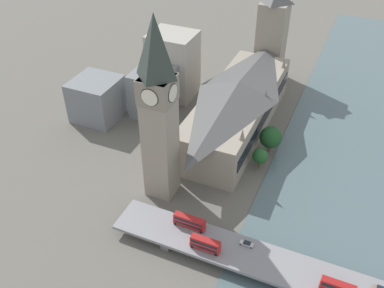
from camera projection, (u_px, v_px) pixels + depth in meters
ground_plane at (265, 145)px, 191.89m from camera, size 600.00×600.00×0.00m
river_water at (334, 162)px, 182.10m from camera, size 48.90×360.00×0.30m
parliament_hall at (238, 106)px, 195.50m from camera, size 27.26×86.02×24.85m
clock_tower at (159, 110)px, 146.18m from camera, size 11.64×11.64×71.54m
victoria_tower at (272, 36)px, 227.56m from camera, size 14.25×14.25×53.47m
road_bridge at (304, 276)px, 132.79m from camera, size 129.79×14.42×4.50m
double_decker_bus_lead at (338, 288)px, 125.11m from camera, size 10.29×2.54×4.95m
double_decker_bus_mid at (205, 244)px, 138.27m from camera, size 10.15×2.60×4.74m
double_decker_bus_rear at (189, 221)px, 146.07m from camera, size 11.40×2.53×4.63m
car_southbound_mid at (247, 244)px, 140.83m from camera, size 4.50×1.75×1.29m
city_block_west at (97, 99)px, 204.63m from camera, size 20.97×21.36×19.99m
city_block_center at (155, 91)px, 208.20m from camera, size 18.03×23.10×22.50m
city_block_east at (173, 65)px, 218.01m from camera, size 22.43×19.49×33.77m
tree_embankment_near at (260, 156)px, 176.27m from camera, size 6.55×6.55×9.29m
tree_embankment_mid at (270, 137)px, 184.01m from camera, size 9.66×9.66×12.37m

